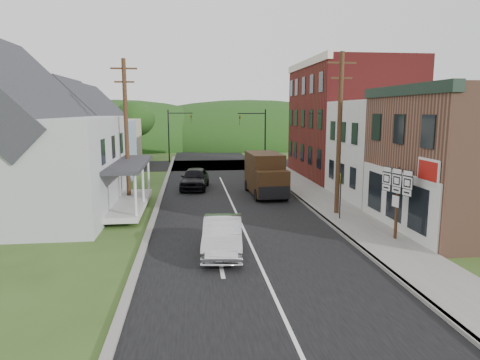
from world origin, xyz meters
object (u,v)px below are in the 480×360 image
object	(u,v)px
delivery_van	(266,174)
route_sign_cluster	(397,193)
warning_sign	(340,189)
silver_sedan	(223,236)
dark_sedan	(195,178)

from	to	relation	value
delivery_van	route_sign_cluster	bearing A→B (deg)	-73.13
route_sign_cluster	warning_sign	xyz separation A→B (m)	(-1.20, 3.87, -0.51)
warning_sign	silver_sedan	bearing A→B (deg)	-130.98
delivery_van	warning_sign	distance (m)	7.87
delivery_van	route_sign_cluster	world-z (taller)	route_sign_cluster
dark_sedan	delivery_van	size ratio (longest dim) A/B	0.88
dark_sedan	route_sign_cluster	xyz separation A→B (m)	(8.79, -14.35, 1.46)
silver_sedan	route_sign_cluster	distance (m)	8.00
silver_sedan	route_sign_cluster	bearing A→B (deg)	10.13
dark_sedan	warning_sign	size ratio (longest dim) A/B	1.88
silver_sedan	route_sign_cluster	xyz separation A→B (m)	(7.83, 0.67, 1.52)
silver_sedan	warning_sign	size ratio (longest dim) A/B	1.79
dark_sedan	route_sign_cluster	distance (m)	16.89
route_sign_cluster	dark_sedan	bearing A→B (deg)	106.73
dark_sedan	delivery_van	bearing A→B (deg)	-25.00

